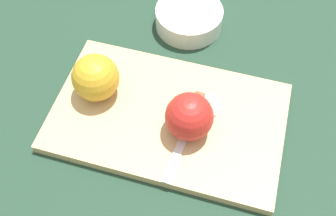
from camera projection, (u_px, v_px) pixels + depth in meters
The scene contains 7 objects.
ground_plane at pixel (168, 120), 0.69m from camera, with size 4.00×4.00×0.00m, color #1E3828.
cutting_board at pixel (168, 117), 0.68m from camera, with size 0.39×0.24×0.02m.
apple_half_left at pixel (96, 78), 0.66m from camera, with size 0.08×0.08×0.08m.
apple_half_right at pixel (189, 117), 0.62m from camera, with size 0.08×0.08×0.08m.
knife at pixel (192, 117), 0.66m from camera, with size 0.03×0.17×0.02m.
apple_slice at pixel (204, 106), 0.67m from camera, with size 0.05×0.05×0.01m.
bowl at pixel (189, 17), 0.79m from camera, with size 0.13×0.13×0.04m.
Camera 1 is at (0.10, -0.34, 0.59)m, focal length 42.00 mm.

